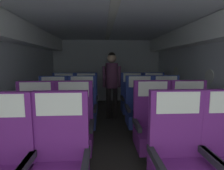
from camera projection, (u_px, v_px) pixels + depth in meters
name	position (u px, v px, depth m)	size (l,w,h in m)	color
ground	(111.00, 136.00, 3.24)	(3.82, 6.28, 0.02)	#3D3833
fuselage_shell	(111.00, 52.00, 3.30)	(3.70, 5.93, 2.10)	silver
seat_a_left_aisle	(59.00, 166.00, 1.52)	(0.52, 0.48, 1.09)	#38383D
seat_a_right_window	(180.00, 162.00, 1.58)	(0.52, 0.48, 1.09)	#38383D
seat_b_left_window	(35.00, 131.00, 2.29)	(0.52, 0.48, 1.09)	#38383D
seat_b_left_aisle	(74.00, 130.00, 2.33)	(0.52, 0.48, 1.09)	#38383D
seat_b_right_aisle	(190.00, 128.00, 2.40)	(0.52, 0.48, 1.09)	#38383D
seat_b_right_window	(153.00, 128.00, 2.37)	(0.52, 0.48, 1.09)	#38383D
seat_c_left_window	(53.00, 113.00, 3.10)	(0.52, 0.48, 1.09)	#38383D
seat_c_left_aisle	(82.00, 112.00, 3.15)	(0.52, 0.48, 1.09)	#38383D
seat_c_right_aisle	(167.00, 111.00, 3.23)	(0.52, 0.48, 1.09)	#38383D
seat_c_right_window	(140.00, 111.00, 3.20)	(0.52, 0.48, 1.09)	#38383D
seat_d_left_window	(64.00, 102.00, 3.92)	(0.52, 0.48, 1.09)	#38383D
seat_d_left_aisle	(86.00, 101.00, 3.96)	(0.52, 0.48, 1.09)	#38383D
seat_d_right_aisle	(154.00, 101.00, 4.04)	(0.52, 0.48, 1.09)	#38383D
seat_d_right_window	(132.00, 101.00, 4.03)	(0.52, 0.48, 1.09)	#38383D
flight_attendant	(112.00, 78.00, 4.12)	(0.43, 0.28, 1.55)	black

